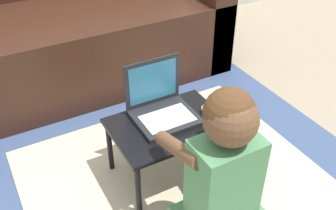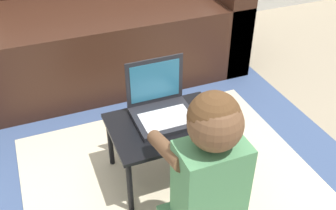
{
  "view_description": "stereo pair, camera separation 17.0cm",
  "coord_description": "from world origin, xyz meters",
  "px_view_note": "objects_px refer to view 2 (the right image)",
  "views": [
    {
      "loc": [
        -0.7,
        -1.2,
        1.34
      ],
      "look_at": [
        -0.03,
        0.03,
        0.35
      ],
      "focal_mm": 42.0,
      "sensor_mm": 36.0,
      "label": 1
    },
    {
      "loc": [
        -0.55,
        -1.27,
        1.34
      ],
      "look_at": [
        -0.03,
        0.03,
        0.35
      ],
      "focal_mm": 42.0,
      "sensor_mm": 36.0,
      "label": 2
    }
  ],
  "objects_px": {
    "couch": "(73,30)",
    "person_seated": "(209,179)",
    "computer_mouse": "(211,114)",
    "laptop_desk": "(167,130)",
    "laptop": "(162,108)"
  },
  "relations": [
    {
      "from": "couch",
      "to": "person_seated",
      "type": "distance_m",
      "value": 1.53
    },
    {
      "from": "person_seated",
      "to": "laptop",
      "type": "bearing_deg",
      "value": 90.05
    },
    {
      "from": "computer_mouse",
      "to": "person_seated",
      "type": "distance_m",
      "value": 0.41
    },
    {
      "from": "computer_mouse",
      "to": "person_seated",
      "type": "bearing_deg",
      "value": -117.98
    },
    {
      "from": "couch",
      "to": "laptop",
      "type": "xyz_separation_m",
      "value": [
        0.2,
        -1.06,
        0.05
      ]
    },
    {
      "from": "couch",
      "to": "laptop_desk",
      "type": "xyz_separation_m",
      "value": [
        0.19,
        -1.12,
        -0.03
      ]
    },
    {
      "from": "laptop_desk",
      "to": "computer_mouse",
      "type": "bearing_deg",
      "value": -8.79
    },
    {
      "from": "couch",
      "to": "computer_mouse",
      "type": "height_order",
      "value": "couch"
    },
    {
      "from": "couch",
      "to": "laptop",
      "type": "relative_size",
      "value": 7.67
    },
    {
      "from": "couch",
      "to": "person_seated",
      "type": "xyz_separation_m",
      "value": [
        0.2,
        -1.52,
        0.04
      ]
    },
    {
      "from": "couch",
      "to": "laptop_desk",
      "type": "distance_m",
      "value": 1.14
    },
    {
      "from": "laptop_desk",
      "to": "computer_mouse",
      "type": "height_order",
      "value": "computer_mouse"
    },
    {
      "from": "laptop_desk",
      "to": "couch",
      "type": "bearing_deg",
      "value": 99.81
    },
    {
      "from": "couch",
      "to": "computer_mouse",
      "type": "xyz_separation_m",
      "value": [
        0.39,
        -1.15,
        0.02
      ]
    },
    {
      "from": "computer_mouse",
      "to": "laptop",
      "type": "bearing_deg",
      "value": 154.83
    }
  ]
}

